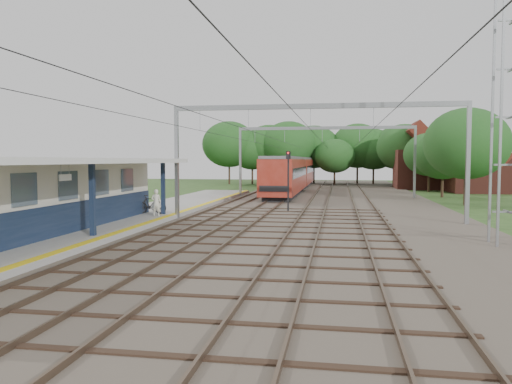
# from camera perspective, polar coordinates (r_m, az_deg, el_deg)

# --- Properties ---
(ground) EXTENTS (160.00, 160.00, 0.00)m
(ground) POSITION_cam_1_polar(r_m,az_deg,el_deg) (15.76, -9.00, -9.95)
(ground) COLOR #2D4C1E
(ground) RESTS_ON ground
(ballast_bed) EXTENTS (18.00, 90.00, 0.10)m
(ballast_bed) POSITION_cam_1_polar(r_m,az_deg,el_deg) (44.68, 8.32, -1.06)
(ballast_bed) COLOR #473D33
(ballast_bed) RESTS_ON ground
(platform) EXTENTS (5.00, 52.00, 0.35)m
(platform) POSITION_cam_1_polar(r_m,az_deg,el_deg) (31.29, -13.92, -2.91)
(platform) COLOR gray
(platform) RESTS_ON ground
(yellow_stripe) EXTENTS (0.45, 52.00, 0.01)m
(yellow_stripe) POSITION_cam_1_polar(r_m,az_deg,el_deg) (30.45, -10.03, -2.70)
(yellow_stripe) COLOR yellow
(yellow_stripe) RESTS_ON platform
(station_building) EXTENTS (3.41, 18.00, 3.40)m
(station_building) POSITION_cam_1_polar(r_m,az_deg,el_deg) (25.60, -23.07, -0.33)
(station_building) COLOR beige
(station_building) RESTS_ON platform
(canopy) EXTENTS (6.40, 20.00, 3.44)m
(canopy) POSITION_cam_1_polar(r_m,az_deg,el_deg) (24.11, -22.22, 3.26)
(canopy) COLOR #111E37
(canopy) RESTS_ON platform
(rail_tracks) EXTENTS (11.80, 88.00, 0.15)m
(rail_tracks) POSITION_cam_1_polar(r_m,az_deg,el_deg) (44.79, 5.12, -0.87)
(rail_tracks) COLOR brown
(rail_tracks) RESTS_ON ballast_bed
(catenary_system) EXTENTS (17.22, 88.00, 7.00)m
(catenary_system) POSITION_cam_1_polar(r_m,az_deg,el_deg) (39.87, 7.37, 6.24)
(catenary_system) COLOR gray
(catenary_system) RESTS_ON ground
(lattice_pylon) EXTENTS (1.30, 1.30, 12.00)m
(lattice_pylon) POSITION_cam_1_polar(r_m,az_deg,el_deg) (23.73, 27.22, 8.83)
(lattice_pylon) COLOR gray
(lattice_pylon) RESTS_ON ground
(tree_band) EXTENTS (31.72, 30.88, 8.82)m
(tree_band) POSITION_cam_1_polar(r_m,az_deg,el_deg) (71.66, 8.68, 4.59)
(tree_band) COLOR #382619
(tree_band) RESTS_ON ground
(house_near) EXTENTS (7.00, 6.12, 7.89)m
(house_near) POSITION_cam_1_polar(r_m,az_deg,el_deg) (62.63, 24.43, 2.68)
(house_near) COLOR brown
(house_near) RESTS_ON ground
(house_far) EXTENTS (8.00, 6.12, 8.66)m
(house_far) POSITION_cam_1_polar(r_m,az_deg,el_deg) (67.44, 19.00, 3.06)
(house_far) COLOR brown
(house_far) RESTS_ON ground
(person) EXTENTS (0.64, 0.47, 1.61)m
(person) POSITION_cam_1_polar(r_m,az_deg,el_deg) (30.55, -11.34, -1.19)
(person) COLOR silver
(person) RESTS_ON platform
(bicycle) EXTENTS (1.99, 0.72, 1.17)m
(bicycle) POSITION_cam_1_polar(r_m,az_deg,el_deg) (31.84, -11.92, -1.40)
(bicycle) COLOR black
(bicycle) RESTS_ON platform
(train) EXTENTS (3.02, 37.57, 3.96)m
(train) POSITION_cam_1_polar(r_m,az_deg,el_deg) (60.58, 4.39, 2.23)
(train) COLOR black
(train) RESTS_ON ballast_bed
(signal_post) EXTENTS (0.32, 0.28, 4.33)m
(signal_post) POSITION_cam_1_polar(r_m,az_deg,el_deg) (35.11, 3.70, 2.05)
(signal_post) COLOR black
(signal_post) RESTS_ON ground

